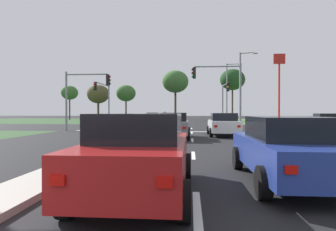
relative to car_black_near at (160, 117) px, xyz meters
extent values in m
plane|color=black|center=(2.33, -22.03, -0.76)|extent=(200.00, 200.00, 0.00)
cube|color=#2D4C28|center=(-23.17, 2.47, -0.75)|extent=(35.00, 35.00, 0.01)
cube|color=#476B38|center=(27.83, 2.47, -0.75)|extent=(35.00, 35.00, 0.01)
cube|color=#ADA89E|center=(2.33, -41.03, -0.69)|extent=(1.20, 22.00, 0.14)
cube|color=gray|center=(2.33, 2.97, -0.69)|extent=(1.20, 36.00, 0.14)
cube|color=silver|center=(5.83, -48.26, -0.75)|extent=(0.14, 2.00, 0.01)
cube|color=silver|center=(5.83, -42.26, -0.75)|extent=(0.14, 2.00, 0.01)
cube|color=silver|center=(5.83, -36.26, -0.75)|extent=(0.14, 2.00, 0.01)
cube|color=silver|center=(5.83, -30.26, -0.75)|extent=(0.14, 2.00, 0.01)
cube|color=silver|center=(5.83, -24.26, -0.75)|extent=(0.14, 2.00, 0.01)
cube|color=silver|center=(9.18, -40.03, -0.75)|extent=(0.14, 24.00, 0.01)
cube|color=silver|center=(6.13, -29.03, -0.75)|extent=(6.40, 0.50, 0.01)
cube|color=silver|center=(-4.07, -27.23, -0.75)|extent=(0.70, 2.80, 0.01)
cube|color=silver|center=(-2.92, -27.23, -0.75)|extent=(0.70, 2.80, 0.01)
cube|color=silver|center=(-1.77, -27.23, -0.75)|extent=(0.70, 2.80, 0.01)
cube|color=silver|center=(-0.62, -27.23, -0.75)|extent=(0.70, 2.80, 0.01)
cube|color=silver|center=(0.53, -27.23, -0.75)|extent=(0.70, 2.80, 0.01)
cube|color=silver|center=(1.68, -27.23, -0.75)|extent=(0.70, 2.80, 0.01)
cube|color=black|center=(0.00, -0.04, -0.12)|extent=(1.88, 4.29, 0.63)
cube|color=black|center=(0.00, 0.11, 0.46)|extent=(1.65, 1.97, 0.52)
cube|color=red|center=(0.71, 2.13, -0.06)|extent=(0.20, 0.04, 0.14)
cube|color=red|center=(-0.71, 2.13, -0.06)|extent=(0.20, 0.04, 0.14)
cylinder|color=black|center=(0.94, -1.41, -0.44)|extent=(0.22, 0.64, 0.64)
cylinder|color=black|center=(-0.94, -1.41, -0.44)|extent=(0.22, 0.64, 0.64)
cylinder|color=black|center=(0.94, 1.34, -0.44)|extent=(0.22, 0.64, 0.64)
cylinder|color=black|center=(-0.94, 1.34, -0.44)|extent=(0.22, 0.64, 0.64)
cube|color=navy|center=(7.96, -46.20, -0.09)|extent=(1.76, 4.57, 0.69)
cube|color=black|center=(7.96, -46.35, 0.52)|extent=(1.55, 2.10, 0.52)
cube|color=red|center=(7.29, -48.50, -0.02)|extent=(0.20, 0.04, 0.14)
cylinder|color=black|center=(7.08, -44.73, -0.44)|extent=(0.22, 0.64, 0.64)
cylinder|color=black|center=(8.84, -44.73, -0.44)|extent=(0.22, 0.64, 0.64)
cylinder|color=black|center=(7.08, -47.66, -0.44)|extent=(0.22, 0.64, 0.64)
cube|color=silver|center=(8.00, -33.04, -0.06)|extent=(1.88, 4.33, 0.75)
cube|color=black|center=(8.00, -33.19, 0.57)|extent=(1.65, 1.99, 0.52)
cube|color=red|center=(7.29, -35.22, 0.01)|extent=(0.20, 0.04, 0.14)
cube|color=red|center=(8.72, -35.22, 0.01)|extent=(0.20, 0.04, 0.14)
cylinder|color=black|center=(7.06, -31.65, -0.44)|extent=(0.22, 0.64, 0.64)
cylinder|color=black|center=(8.94, -31.65, -0.44)|extent=(0.22, 0.64, 0.64)
cylinder|color=black|center=(7.06, -34.42, -0.44)|extent=(0.22, 0.64, 0.64)
cylinder|color=black|center=(8.94, -34.42, -0.44)|extent=(0.22, 0.64, 0.64)
cube|color=slate|center=(4.72, -35.13, -0.05)|extent=(1.72, 4.39, 0.77)
cube|color=black|center=(4.72, -35.28, 0.59)|extent=(1.51, 2.02, 0.52)
cube|color=red|center=(4.07, -37.35, 0.03)|extent=(0.20, 0.04, 0.14)
cube|color=red|center=(5.38, -37.35, 0.03)|extent=(0.20, 0.04, 0.14)
cylinder|color=black|center=(3.86, -33.73, -0.44)|extent=(0.22, 0.64, 0.64)
cylinder|color=black|center=(5.58, -33.73, -0.44)|extent=(0.22, 0.64, 0.64)
cylinder|color=black|center=(3.86, -36.54, -0.44)|extent=(0.22, 0.64, 0.64)
cylinder|color=black|center=(5.58, -36.54, -0.44)|extent=(0.22, 0.64, 0.64)
cube|color=maroon|center=(0.11, -10.95, -0.06)|extent=(1.87, 4.29, 0.76)
cube|color=black|center=(0.11, -10.80, 0.58)|extent=(1.65, 1.97, 0.52)
cube|color=red|center=(0.82, -8.78, 0.02)|extent=(0.20, 0.04, 0.14)
cube|color=red|center=(-0.60, -8.78, 0.02)|extent=(0.20, 0.04, 0.14)
cylinder|color=black|center=(1.05, -12.32, -0.44)|extent=(0.22, 0.64, 0.64)
cylinder|color=black|center=(-0.82, -12.32, -0.44)|extent=(0.22, 0.64, 0.64)
cylinder|color=black|center=(1.05, -9.57, -0.44)|extent=(0.22, 0.64, 0.64)
cylinder|color=black|center=(-0.82, -9.57, -0.44)|extent=(0.22, 0.64, 0.64)
cube|color=#19565B|center=(19.18, -23.36, -0.10)|extent=(4.10, 1.83, 0.68)
cube|color=black|center=(19.33, -23.36, 0.51)|extent=(1.89, 1.61, 0.52)
cylinder|color=black|center=(17.87, -24.28, -0.44)|extent=(0.64, 0.22, 0.64)
cylinder|color=black|center=(17.87, -22.45, -0.44)|extent=(0.64, 0.22, 0.64)
cylinder|color=black|center=(20.50, -22.45, -0.44)|extent=(0.64, 0.22, 0.64)
cube|color=#A31919|center=(4.73, -47.52, -0.05)|extent=(1.78, 4.21, 0.77)
cube|color=black|center=(4.73, -47.67, 0.59)|extent=(1.57, 1.94, 0.52)
cube|color=red|center=(4.05, -49.64, 0.03)|extent=(0.20, 0.04, 0.14)
cube|color=red|center=(5.40, -49.64, 0.03)|extent=(0.20, 0.04, 0.14)
cylinder|color=black|center=(3.83, -46.17, -0.44)|extent=(0.22, 0.64, 0.64)
cylinder|color=black|center=(5.62, -46.17, -0.44)|extent=(0.22, 0.64, 0.64)
cylinder|color=black|center=(3.83, -48.86, -0.44)|extent=(0.22, 0.64, 0.64)
cylinder|color=black|center=(5.62, -48.86, -0.44)|extent=(0.22, 0.64, 0.64)
cylinder|color=gray|center=(9.93, -28.63, 2.13)|extent=(0.18, 0.18, 5.78)
cylinder|color=gray|center=(7.99, -28.63, 4.78)|extent=(3.88, 0.12, 0.12)
cube|color=black|center=(6.05, -28.63, 4.25)|extent=(0.26, 0.32, 0.95)
sphere|color=#360503|center=(5.89, -28.63, 4.55)|extent=(0.20, 0.20, 0.20)
sphere|color=#3A2405|center=(5.89, -28.63, 4.25)|extent=(0.20, 0.20, 0.20)
sphere|color=green|center=(5.89, -28.63, 3.95)|extent=(0.20, 0.20, 0.20)
cylinder|color=gray|center=(-5.27, -15.43, 1.96)|extent=(0.18, 0.18, 5.42)
cylinder|color=gray|center=(-5.27, -18.17, 4.42)|extent=(0.12, 5.48, 0.12)
cube|color=black|center=(-5.27, -20.91, 3.89)|extent=(0.32, 0.26, 0.95)
sphere|color=red|center=(-5.27, -21.07, 4.19)|extent=(0.20, 0.20, 0.20)
sphere|color=#3A2405|center=(-5.27, -21.07, 3.89)|extent=(0.20, 0.20, 0.20)
sphere|color=black|center=(-5.27, -21.07, 3.59)|extent=(0.20, 0.20, 0.20)
cylinder|color=gray|center=(9.93, -15.43, 1.87)|extent=(0.18, 0.18, 5.26)
cylinder|color=gray|center=(9.93, -17.99, 4.25)|extent=(0.12, 5.11, 0.12)
cube|color=black|center=(9.93, -20.54, 3.73)|extent=(0.32, 0.26, 0.95)
sphere|color=#360503|center=(9.93, -20.70, 4.03)|extent=(0.20, 0.20, 0.20)
sphere|color=orange|center=(9.93, -20.70, 3.73)|extent=(0.20, 0.20, 0.20)
sphere|color=black|center=(9.93, -20.70, 3.43)|extent=(0.20, 0.20, 0.20)
cylinder|color=gray|center=(-5.27, -28.63, 1.86)|extent=(0.18, 0.18, 5.24)
cylinder|color=gray|center=(-3.38, -28.63, 4.23)|extent=(3.77, 0.12, 0.12)
cube|color=black|center=(-1.50, -28.63, 3.70)|extent=(0.26, 0.32, 0.95)
sphere|color=red|center=(-1.34, -28.63, 4.00)|extent=(0.20, 0.20, 0.20)
sphere|color=#3A2405|center=(-1.34, -28.63, 3.70)|extent=(0.20, 0.20, 0.20)
sphere|color=black|center=(-1.34, -28.63, 3.40)|extent=(0.20, 0.20, 0.20)
cylinder|color=gray|center=(11.23, -20.89, 3.38)|extent=(0.20, 0.20, 8.28)
cylinder|color=gray|center=(12.01, -21.13, 7.42)|extent=(1.58, 0.58, 0.10)
ellipsoid|color=#B2B2A8|center=(12.78, -21.38, 7.32)|extent=(0.56, 0.28, 0.20)
cylinder|color=gray|center=(11.23, -9.34, 3.75)|extent=(0.20, 0.20, 9.01)
cylinder|color=gray|center=(12.19, -9.49, 8.16)|extent=(1.93, 0.41, 0.10)
ellipsoid|color=#B2B2A8|center=(13.14, -9.64, 8.06)|extent=(0.56, 0.28, 0.20)
cylinder|color=maroon|center=(2.16, -13.90, -0.26)|extent=(0.16, 0.16, 0.72)
cylinder|color=maroon|center=(2.16, -13.90, 0.48)|extent=(0.34, 0.34, 0.75)
sphere|color=tan|center=(2.16, -13.90, 0.96)|extent=(0.21, 0.21, 0.21)
cylinder|color=red|center=(19.84, -6.44, 3.93)|extent=(0.28, 0.28, 9.37)
cube|color=red|center=(19.84, -6.44, 9.41)|extent=(1.80, 0.30, 1.60)
torus|color=yellow|center=(19.44, -6.27, 9.41)|extent=(0.96, 0.16, 0.96)
torus|color=yellow|center=(20.24, -6.27, 9.41)|extent=(0.96, 0.16, 0.96)
cylinder|color=#423323|center=(-21.14, 8.37, 1.75)|extent=(0.29, 0.29, 5.01)
ellipsoid|color=#38602D|center=(-21.14, 8.37, 5.26)|extent=(3.68, 3.68, 3.12)
cylinder|color=#423323|center=(-13.78, 5.84, 1.36)|extent=(0.43, 0.43, 4.24)
ellipsoid|color=#4C4728|center=(-13.78, 5.84, 4.77)|extent=(4.67, 4.67, 3.97)
cylinder|color=#423323|center=(-8.62, 9.41, 1.61)|extent=(0.33, 0.33, 4.73)
ellipsoid|color=#38602D|center=(-8.62, 9.41, 5.15)|extent=(4.31, 4.31, 3.66)
cylinder|color=#423323|center=(2.55, 7.00, 2.55)|extent=(0.44, 0.44, 6.61)
ellipsoid|color=#38602D|center=(2.55, 7.00, 7.37)|extent=(5.52, 5.52, 4.69)
cylinder|color=#423323|center=(14.21, 5.42, 2.68)|extent=(0.33, 0.33, 6.88)
ellipsoid|color=#1E421E|center=(14.21, 5.42, 7.51)|extent=(5.03, 5.03, 4.28)
camera|label=1|loc=(5.71, -53.08, 0.88)|focal=30.42mm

